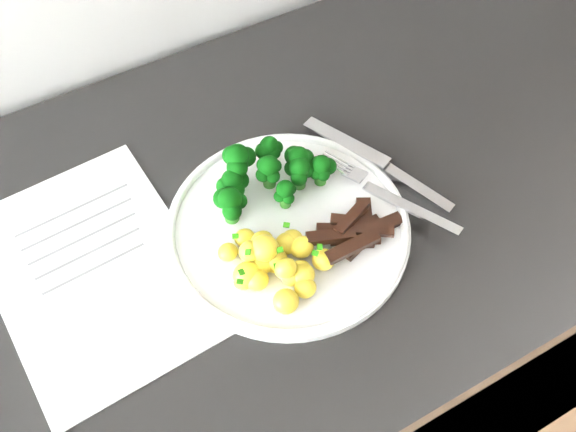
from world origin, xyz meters
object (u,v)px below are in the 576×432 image
Objects in this scene: plate at (288,227)px; fork at (392,196)px; counter at (219,388)px; recipe_paper at (95,270)px; beef_strips at (357,231)px; broccoli at (267,173)px; knife at (395,174)px; potatoes at (275,263)px.

fork is at bearing -12.87° from plate.
recipe_paper reaches higher than counter.
counter is 0.53m from fork.
beef_strips reaches higher than fork.
broccoli is at bearing 10.35° from counter.
beef_strips is at bearing -150.05° from knife.
recipe_paper is 2.06× the size of broccoli.
knife is (0.37, -0.06, 0.01)m from recipe_paper.
knife is at bearing -20.41° from broccoli.
broccoli is at bearing 85.14° from plate.
counter is at bearing 154.11° from beef_strips.
fork is (0.12, -0.09, -0.02)m from broccoli.
broccoli is at bearing 65.41° from potatoes.
potatoes is 0.57× the size of knife.
plate is 0.13m from fork.
knife reaches higher than recipe_paper.
beef_strips is at bearing -3.80° from potatoes.
beef_strips is at bearing -39.48° from plate.
broccoli is at bearing 117.50° from beef_strips.
broccoli reaches higher than potatoes.
plate is 1.36× the size of knife.
knife is at bearing -7.00° from counter.
broccoli is 0.84× the size of fork.
beef_strips is (0.28, -0.11, 0.02)m from recipe_paper.
plate is at bearing 140.52° from beef_strips.
potatoes is 0.20m from knife.
counter is 11.52× the size of knife.
broccoli is at bearing -0.43° from recipe_paper.
broccoli is (0.00, 0.06, 0.03)m from plate.
broccoli is (0.22, -0.00, 0.04)m from recipe_paper.
fork is (0.12, -0.03, 0.01)m from plate.
beef_strips reaches higher than knife.
potatoes is (-0.04, -0.04, 0.02)m from plate.
beef_strips is (0.10, -0.01, -0.00)m from potatoes.
plate reaches higher than counter.
plate is (0.21, -0.06, 0.01)m from recipe_paper.
plate is at bearing 167.13° from fork.
beef_strips is at bearing -25.89° from counter.
plate is 0.07m from broccoli.
beef_strips reaches higher than recipe_paper.
recipe_paper is at bearing 166.66° from counter.
recipe_paper is 2.64× the size of potatoes.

